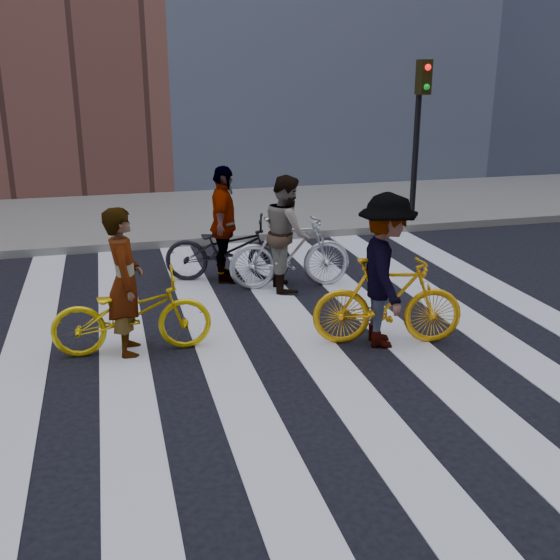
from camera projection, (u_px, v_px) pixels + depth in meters
name	position (u px, v px, depth m)	size (l,w,h in m)	color
ground	(270.00, 353.00, 7.63)	(100.00, 100.00, 0.00)	black
sidewalk_far	(187.00, 215.00, 14.50)	(100.00, 5.00, 0.15)	slate
zebra_crosswalk	(270.00, 352.00, 7.63)	(8.25, 10.00, 0.01)	silver
traffic_signal	(420.00, 115.00, 12.90)	(0.22, 0.42, 3.33)	black
bike_yellow_left	(132.00, 313.00, 7.51)	(0.63, 1.81, 0.95)	yellow
bike_silver_mid	(290.00, 252.00, 9.73)	(0.52, 1.83, 1.10)	silver
bike_yellow_right	(388.00, 301.00, 7.73)	(0.50, 1.78, 1.07)	#F9A70D
bike_dark_rear	(228.00, 249.00, 10.07)	(0.67, 1.93, 1.02)	black
rider_left	(125.00, 282.00, 7.38)	(0.63, 0.41, 1.72)	slate
rider_mid	(287.00, 233.00, 9.62)	(0.83, 0.65, 1.71)	slate
rider_right	(385.00, 271.00, 7.60)	(1.18, 0.68, 1.83)	slate
rider_rear	(224.00, 225.00, 9.94)	(1.05, 0.44, 1.79)	slate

